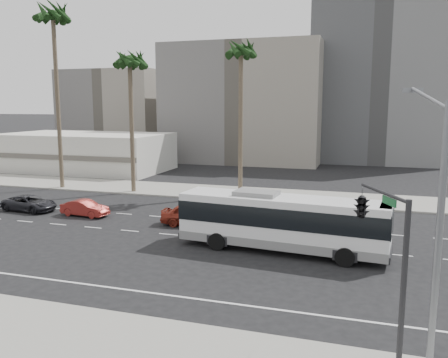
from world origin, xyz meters
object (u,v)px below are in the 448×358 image
at_px(city_bus, 282,221).
at_px(palm_far, 53,19).
at_px(streetlight_corner, 435,218).
at_px(palm_mid, 130,64).
at_px(traffic_signal, 366,211).
at_px(car_b, 85,208).
at_px(car_a, 193,215).
at_px(car_c, 30,203).
at_px(palm_near, 241,53).

bearing_deg(city_bus, palm_far, 156.75).
bearing_deg(streetlight_corner, palm_mid, 123.90).
distance_m(streetlight_corner, traffic_signal, 2.64).
height_order(city_bus, car_b, city_bus).
distance_m(car_a, car_c, 14.91).
relative_size(car_b, palm_mid, 0.28).
xyz_separation_m(car_c, palm_near, (15.09, 11.96, 12.97)).
relative_size(car_a, palm_near, 0.32).
xyz_separation_m(city_bus, car_c, (-22.20, 4.38, -1.24)).
relative_size(car_c, palm_near, 0.32).
bearing_deg(car_a, traffic_signal, -144.84).
bearing_deg(city_bus, palm_mid, 146.31).
xyz_separation_m(car_b, palm_far, (-9.57, 10.03, 16.78)).
height_order(car_c, streetlight_corner, streetlight_corner).
bearing_deg(palm_near, palm_mid, -169.69).
distance_m(city_bus, car_b, 17.27).
relative_size(city_bus, traffic_signal, 2.11).
distance_m(car_c, palm_near, 23.21).
relative_size(streetlight_corner, palm_mid, 0.66).
bearing_deg(car_a, palm_mid, 39.87).
bearing_deg(city_bus, car_a, 156.34).
height_order(car_b, palm_near, palm_near).
height_order(car_b, traffic_signal, traffic_signal).
bearing_deg(palm_mid, traffic_signal, -47.14).
relative_size(city_bus, car_c, 2.70).
height_order(city_bus, palm_near, palm_near).
bearing_deg(palm_far, palm_mid, 1.07).
bearing_deg(city_bus, streetlight_corner, -54.23).
relative_size(car_b, palm_far, 0.21).
height_order(streetlight_corner, traffic_signal, streetlight_corner).
height_order(car_b, palm_mid, palm_mid).
bearing_deg(city_bus, palm_near, 118.73).
relative_size(car_c, palm_mid, 0.33).
distance_m(traffic_signal, palm_near, 30.22).
bearing_deg(car_b, car_c, 92.22).
height_order(car_c, palm_mid, palm_mid).
bearing_deg(palm_far, traffic_signal, -37.98).
bearing_deg(palm_far, car_c, -67.54).
bearing_deg(palm_near, traffic_signal, -65.63).
height_order(car_a, palm_mid, palm_mid).
bearing_deg(car_b, car_a, -86.89).
distance_m(car_b, streetlight_corner, 28.84).
bearing_deg(traffic_signal, streetlight_corner, -62.90).
distance_m(car_a, palm_mid, 19.04).
bearing_deg(palm_mid, city_bus, -38.88).
relative_size(car_b, traffic_signal, 0.65).
bearing_deg(car_a, city_bus, -124.45).
height_order(car_a, palm_near, palm_near).
height_order(city_bus, palm_far, palm_far).
bearing_deg(palm_near, city_bus, -66.46).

